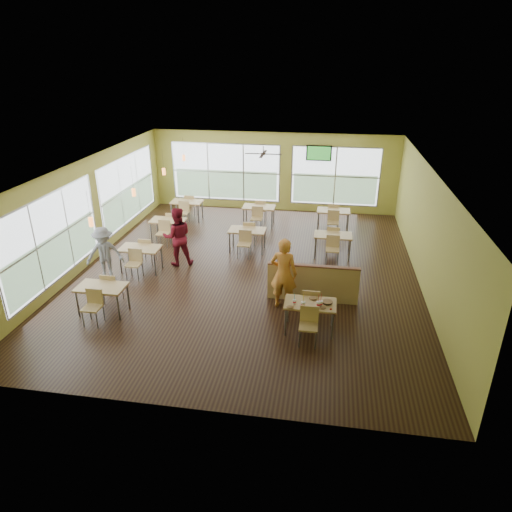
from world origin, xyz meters
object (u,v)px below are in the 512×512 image
at_px(main_table, 310,307).
at_px(half_wall_divider, 313,283).
at_px(man_plaid, 284,274).
at_px(food_basket, 327,302).

bearing_deg(main_table, half_wall_divider, 90.00).
distance_m(man_plaid, food_basket, 1.50).
relative_size(main_table, food_basket, 6.05).
bearing_deg(main_table, food_basket, 5.00).
bearing_deg(food_basket, main_table, -175.00).
height_order(half_wall_divider, man_plaid, man_plaid).
bearing_deg(man_plaid, half_wall_divider, -141.40).
bearing_deg(main_table, man_plaid, 126.00).
height_order(main_table, half_wall_divider, half_wall_divider).
xyz_separation_m(main_table, man_plaid, (-0.74, 1.01, 0.33)).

